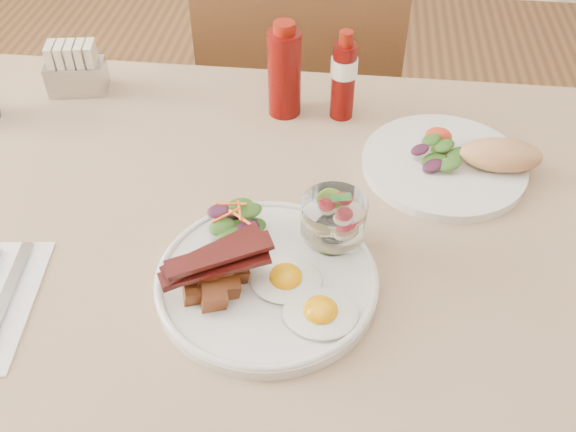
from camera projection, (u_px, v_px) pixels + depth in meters
name	position (u px, v px, depth m)	size (l,w,h in m)	color
table	(259.00, 280.00, 0.93)	(1.33, 0.88, 0.75)	brown
chair_far	(302.00, 107.00, 1.51)	(0.42, 0.42, 0.93)	brown
main_plate	(267.00, 281.00, 0.81)	(0.28, 0.28, 0.02)	silver
fried_eggs	(303.00, 295.00, 0.77)	(0.15, 0.14, 0.02)	silver
bacon_potato_pile	(215.00, 272.00, 0.77)	(0.14, 0.10, 0.06)	brown
side_salad	(236.00, 223.00, 0.85)	(0.09, 0.08, 0.04)	#204412
fruit_cup	(334.00, 218.00, 0.81)	(0.08, 0.08, 0.09)	white
second_plate	(457.00, 161.00, 0.97)	(0.27, 0.25, 0.06)	silver
ketchup_bottle	(284.00, 72.00, 1.04)	(0.06, 0.06, 0.16)	#5C0705
hot_sauce_bottle	(344.00, 77.00, 1.04)	(0.06, 0.06, 0.15)	#5C0705
sugar_caddy	(75.00, 71.00, 1.11)	(0.11, 0.07, 0.09)	#B1B0B5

